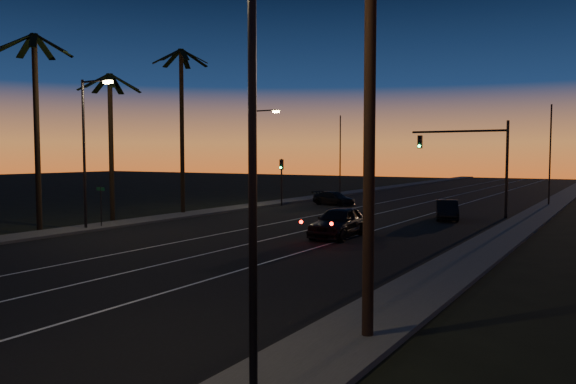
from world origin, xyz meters
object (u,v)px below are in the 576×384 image
Objects in this scene: signal_mast at (473,152)px; lead_car at (339,222)px; utility_pole at (369,122)px; cross_car at (334,198)px; right_car at (447,210)px.

lead_car is (-3.75, -14.77, -3.93)m from signal_mast.
lead_car is at bearing -104.24° from signal_mast.
signal_mast is at bearing 98.47° from utility_pole.
signal_mast reaches higher than cross_car.
right_car reaches higher than cross_car.
utility_pole is 2.27× the size of right_car.
utility_pole is at bearing -81.53° from signal_mast.
lead_car is 19.95m from cross_car.
utility_pole is at bearing -62.22° from cross_car.
utility_pole is at bearing -78.53° from right_car.
signal_mast is (-4.46, 29.99, -0.53)m from utility_pole.
lead_car is 1.24× the size of cross_car.
right_car is 0.98× the size of cross_car.
signal_mast is 13.86m from cross_car.
lead_car is (-8.21, 15.22, -4.46)m from utility_pole.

